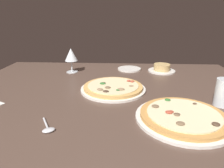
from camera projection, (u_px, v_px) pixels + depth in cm
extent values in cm
cube|color=brown|center=(111.00, 94.00, 98.71)|extent=(150.00, 110.00, 4.00)
cylinder|color=silver|center=(113.00, 89.00, 98.17)|extent=(31.38, 31.38, 1.00)
cylinder|color=tan|center=(113.00, 87.00, 97.81)|extent=(28.55, 28.55, 1.20)
cylinder|color=beige|center=(113.00, 85.00, 97.54)|extent=(24.45, 24.45, 0.40)
ellipsoid|color=#937556|center=(100.00, 89.00, 90.90)|extent=(2.79, 2.49, 0.54)
ellipsoid|color=#AD4733|center=(132.00, 81.00, 101.19)|extent=(2.18, 1.94, 0.69)
ellipsoid|color=#4C3828|center=(104.00, 83.00, 99.46)|extent=(1.81, 1.39, 0.53)
ellipsoid|color=#937556|center=(121.00, 89.00, 91.01)|extent=(3.16, 2.41, 0.66)
ellipsoid|color=#937556|center=(131.00, 86.00, 95.36)|extent=(2.24, 1.64, 0.42)
ellipsoid|color=#AD4733|center=(129.00, 81.00, 101.94)|extent=(2.03, 1.99, 0.78)
ellipsoid|color=#387033|center=(103.00, 83.00, 98.58)|extent=(2.90, 2.76, 0.53)
ellipsoid|color=brown|center=(108.00, 87.00, 93.22)|extent=(2.71, 2.63, 0.58)
ellipsoid|color=#387033|center=(118.00, 90.00, 90.34)|extent=(1.91, 1.69, 0.40)
ellipsoid|color=#4C3828|center=(106.00, 91.00, 88.60)|extent=(2.65, 2.19, 0.63)
cylinder|color=silver|center=(183.00, 118.00, 70.56)|extent=(33.06, 33.06, 1.00)
cylinder|color=#C68C47|center=(183.00, 116.00, 70.19)|extent=(29.81, 29.81, 1.20)
cylinder|color=beige|center=(183.00, 114.00, 69.92)|extent=(25.14, 25.14, 0.40)
ellipsoid|color=#4C3828|center=(195.00, 104.00, 76.58)|extent=(1.62, 1.17, 0.51)
ellipsoid|color=#4C3828|center=(177.00, 114.00, 68.71)|extent=(2.30, 1.80, 0.44)
ellipsoid|color=brown|center=(155.00, 106.00, 74.48)|extent=(2.79, 2.65, 0.53)
ellipsoid|color=#AD4733|center=(171.00, 111.00, 70.45)|extent=(1.81, 1.72, 0.48)
ellipsoid|color=brown|center=(181.00, 123.00, 62.70)|extent=(2.77, 2.27, 0.72)
ellipsoid|color=#387033|center=(168.00, 100.00, 79.89)|extent=(2.39, 2.31, 0.54)
ellipsoid|color=#AD4733|center=(169.00, 112.00, 69.76)|extent=(2.49, 2.17, 0.71)
ellipsoid|color=brown|center=(177.00, 115.00, 68.14)|extent=(1.80, 1.77, 0.53)
ellipsoid|color=#4C3828|center=(216.00, 124.00, 62.28)|extent=(2.49, 2.33, 0.72)
cylinder|color=silver|center=(162.00, 71.00, 128.76)|extent=(17.01, 17.01, 0.80)
cylinder|color=tan|center=(162.00, 67.00, 127.96)|extent=(10.24, 10.24, 4.02)
cylinder|color=silver|center=(72.00, 72.00, 127.47)|extent=(6.99, 6.99, 0.40)
cylinder|color=silver|center=(72.00, 66.00, 126.24)|extent=(0.80, 0.80, 6.98)
cone|color=silver|center=(71.00, 55.00, 123.79)|extent=(7.89, 7.89, 7.70)
cone|color=maroon|center=(71.00, 58.00, 124.52)|extent=(3.11, 3.11, 3.37)
cylinder|color=silver|center=(224.00, 93.00, 79.93)|extent=(6.74, 6.74, 11.11)
cylinder|color=silver|center=(223.00, 97.00, 80.57)|extent=(6.20, 6.20, 7.25)
cylinder|color=silver|center=(129.00, 69.00, 133.02)|extent=(15.12, 15.12, 0.90)
ellipsoid|color=silver|center=(49.00, 130.00, 63.51)|extent=(4.87, 4.44, 1.00)
cylinder|color=silver|center=(46.00, 124.00, 67.25)|extent=(5.08, 7.97, 0.70)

